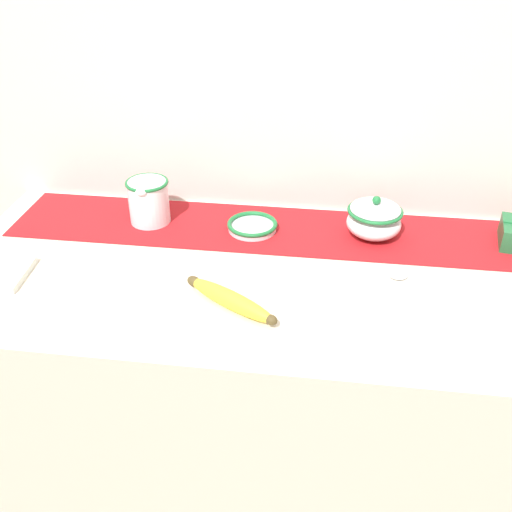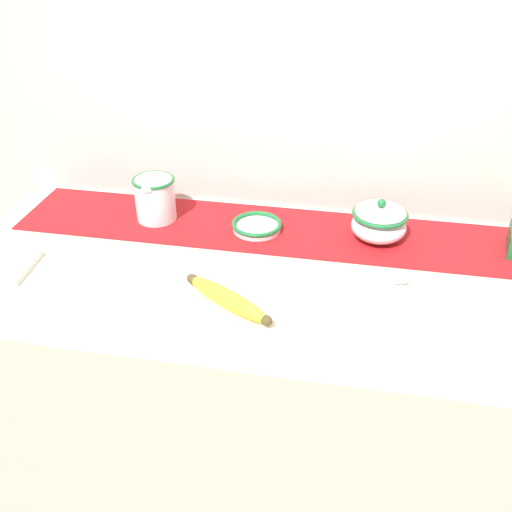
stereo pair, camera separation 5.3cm
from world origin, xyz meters
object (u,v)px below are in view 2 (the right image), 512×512
banana (227,299)px  sugar_bowl (379,222)px  spoon (393,281)px  cream_pitcher (155,197)px  napkin_stack (3,266)px  small_dish (257,226)px

banana → sugar_bowl: bearing=47.5°
banana → spoon: 0.35m
cream_pitcher → spoon: bearing=-16.8°
sugar_bowl → spoon: 0.18m
cream_pitcher → sugar_bowl: cream_pitcher is taller
sugar_bowl → spoon: (0.03, -0.17, -0.04)m
cream_pitcher → napkin_stack: 0.37m
sugar_bowl → napkin_stack: (-0.78, -0.27, -0.04)m
cream_pitcher → small_dish: (0.25, -0.01, -0.05)m
banana → spoon: bearing=23.9°
small_dish → sugar_bowl: bearing=2.0°
cream_pitcher → banana: size_ratio=0.59×
small_dish → napkin_stack: 0.57m
small_dish → napkin_stack: (-0.50, -0.26, -0.01)m
sugar_bowl → small_dish: (-0.28, -0.01, -0.03)m
small_dish → banana: bearing=-90.3°
cream_pitcher → banana: bearing=-51.2°
cream_pitcher → banana: 0.40m
sugar_bowl → banana: sugar_bowl is taller
sugar_bowl → spoon: size_ratio=0.66×
cream_pitcher → spoon: 0.59m
sugar_bowl → small_dish: size_ratio=1.06×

